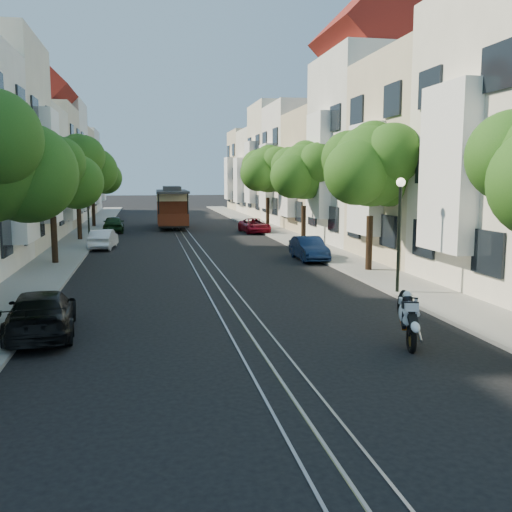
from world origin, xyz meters
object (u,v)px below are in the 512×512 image
parked_car_w_near (42,313)px  parked_car_w_mid (103,239)px  tree_w_d (93,174)px  parked_car_e_mid (309,248)px  tree_w_c (78,166)px  tree_e_d (269,170)px  parked_car_e_far (254,226)px  tree_e_c (305,173)px  tree_w_b (52,175)px  cable_car (172,205)px  lamp_west (88,201)px  sportbike_rider (408,315)px  lamp_east (400,218)px  tree_e_b (373,168)px  parked_car_w_far (114,224)px

parked_car_w_near → parked_car_w_mid: parked_car_w_near is taller
tree_w_d → parked_car_e_mid: size_ratio=1.75×
tree_w_c → tree_w_d: (-0.00, 11.00, -0.47)m
tree_e_d → parked_car_e_far: 5.26m
tree_e_c → parked_car_e_far: bearing=101.1°
tree_e_c → parked_car_w_mid: bearing=178.8°
tree_w_b → cable_car: bearing=72.1°
tree_e_c → tree_w_d: 21.53m
lamp_west → sportbike_rider: (10.10, -24.02, -2.06)m
parked_car_w_near → cable_car: bearing=-103.9°
lamp_west → parked_car_w_near: size_ratio=0.97×
parked_car_w_near → sportbike_rider: bearing=158.4°
lamp_east → parked_car_e_far: bearing=91.6°
tree_w_c → lamp_east: tree_w_c is taller
tree_e_b → parked_car_e_far: bearing=94.9°
tree_e_d → cable_car: size_ratio=0.81×
sportbike_rider → parked_car_w_far: (-9.05, 32.71, -0.12)m
tree_e_d → parked_car_w_near: bearing=-113.0°
tree_e_c → parked_car_e_far: 9.55m
lamp_west → parked_car_w_mid: size_ratio=1.15×
tree_e_b → cable_car: 26.80m
tree_e_c → tree_w_d: size_ratio=1.00×
sportbike_rider → parked_car_e_mid: size_ratio=0.52×
sportbike_rider → parked_car_w_near: bearing=178.6°
parked_car_w_far → tree_e_c: bearing=138.4°
tree_e_b → lamp_east: (-0.96, -4.98, -1.89)m
tree_w_c → parked_car_e_far: size_ratio=1.76×
lamp_west → parked_car_e_mid: bearing=-36.4°
tree_w_c → parked_car_w_far: (1.89, 5.71, -4.40)m
tree_e_b → parked_car_w_far: 25.39m
tree_e_b → lamp_east: size_ratio=1.61×
tree_e_b → parked_car_w_near: 15.82m
tree_w_c → tree_w_d: bearing=90.0°
tree_w_b → parked_car_e_far: size_ratio=1.55×
tree_w_b → parked_car_w_far: tree_w_b is taller
cable_car → parked_car_w_near: (-5.10, -33.75, -1.29)m
cable_car → parked_car_w_far: bearing=-140.4°
parked_car_w_mid → sportbike_rider: bearing=118.2°
parked_car_e_mid → parked_car_w_near: 16.78m
tree_e_c → tree_w_c: bearing=160.9°
tree_w_b → parked_car_w_mid: (1.83, 6.26, -3.80)m
tree_w_c → parked_car_w_mid: size_ratio=1.96×
tree_w_d → parked_car_e_far: size_ratio=1.61×
tree_e_d → parked_car_w_mid: bearing=-139.5°
lamp_east → cable_car: size_ratio=0.49×
tree_w_c → parked_car_w_near: tree_w_c is taller
parked_car_e_mid → lamp_west: bearing=144.0°
tree_e_d → tree_w_c: size_ratio=0.97×
tree_e_c → sportbike_rider: 22.59m
tree_e_b → parked_car_w_near: bearing=-147.3°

